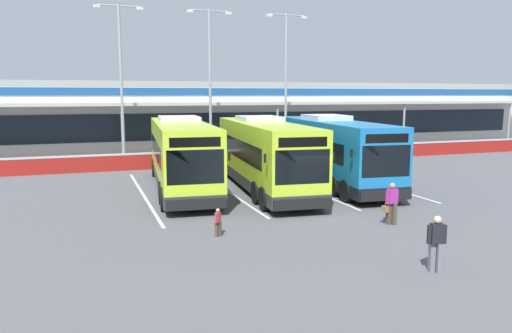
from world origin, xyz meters
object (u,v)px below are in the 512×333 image
lamp_post_east (286,76)px  pedestrian_child (218,221)px  lamp_post_west (121,74)px  pedestrian_with_handbag (391,203)px  lamp_post_centre (210,76)px  coach_bus_centre (332,152)px  coach_bus_leftmost (181,156)px  pedestrian_in_dark_coat (436,242)px  coach_bus_left_centre (264,156)px

lamp_post_east → pedestrian_child: bearing=-119.0°
lamp_post_west → pedestrian_with_handbag: bearing=-67.4°
lamp_post_west → lamp_post_centre: (6.28, -0.08, 0.00)m
lamp_post_centre → coach_bus_centre: bearing=-70.5°
coach_bus_leftmost → lamp_post_east: lamp_post_east is taller
pedestrian_with_handbag → pedestrian_in_dark_coat: size_ratio=1.00×
pedestrian_with_handbag → lamp_post_east: size_ratio=0.15×
pedestrian_child → coach_bus_centre: bearing=42.3°
pedestrian_with_handbag → pedestrian_child: (-6.64, 0.67, -0.32)m
pedestrian_in_dark_coat → lamp_post_centre: bearing=90.4°
pedestrian_in_dark_coat → lamp_post_west: (-6.47, 24.68, 5.42)m
pedestrian_child → coach_bus_leftmost: bearing=87.1°
pedestrian_with_handbag → coach_bus_centre: bearing=76.8°
lamp_post_east → lamp_post_west: bearing=179.2°
coach_bus_leftmost → pedestrian_child: bearing=-92.9°
lamp_post_centre → pedestrian_in_dark_coat: bearing=-89.6°
coach_bus_leftmost → lamp_post_east: size_ratio=1.12×
lamp_post_west → lamp_post_centre: bearing=-0.8°
coach_bus_centre → lamp_post_centre: bearing=109.5°
pedestrian_with_handbag → lamp_post_centre: lamp_post_centre is taller
coach_bus_leftmost → lamp_post_centre: (4.18, 10.27, 4.50)m
pedestrian_in_dark_coat → lamp_post_east: 25.75m
coach_bus_leftmost → coach_bus_centre: same height
coach_bus_centre → pedestrian_child: coach_bus_centre is taller
coach_bus_leftmost → coach_bus_centre: 8.26m
pedestrian_with_handbag → lamp_post_east: 20.87m
coach_bus_leftmost → pedestrian_child: size_ratio=12.28×
pedestrian_child → lamp_post_east: (10.59, 19.10, 5.75)m
coach_bus_left_centre → pedestrian_in_dark_coat: (0.31, -12.94, -0.91)m
pedestrian_in_dark_coat → pedestrian_child: bearing=131.7°
pedestrian_in_dark_coat → pedestrian_child: (-4.82, 5.41, -0.33)m
coach_bus_leftmost → pedestrian_in_dark_coat: 15.01m
coach_bus_centre → lamp_post_east: (1.95, 11.24, 4.50)m
coach_bus_leftmost → lamp_post_west: bearing=101.5°
coach_bus_centre → pedestrian_with_handbag: bearing=-103.2°
pedestrian_child → coach_bus_left_centre: bearing=59.1°
coach_bus_centre → lamp_post_west: size_ratio=1.12×
coach_bus_centre → lamp_post_east: lamp_post_east is taller
coach_bus_centre → pedestrian_child: size_ratio=12.28×
coach_bus_leftmost → lamp_post_centre: lamp_post_centre is taller
coach_bus_left_centre → lamp_post_west: 14.00m
pedestrian_with_handbag → lamp_post_east: lamp_post_east is taller
coach_bus_leftmost → lamp_post_west: 11.48m
pedestrian_with_handbag → pedestrian_child: bearing=174.3°
coach_bus_centre → lamp_post_centre: size_ratio=1.12×
lamp_post_centre → lamp_post_east: 5.96m
coach_bus_leftmost → pedestrian_in_dark_coat: (4.37, -14.33, -0.91)m
coach_bus_centre → pedestrian_child: bearing=-137.7°
pedestrian_child → lamp_post_west: size_ratio=0.09×
lamp_post_west → coach_bus_left_centre: bearing=-62.3°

